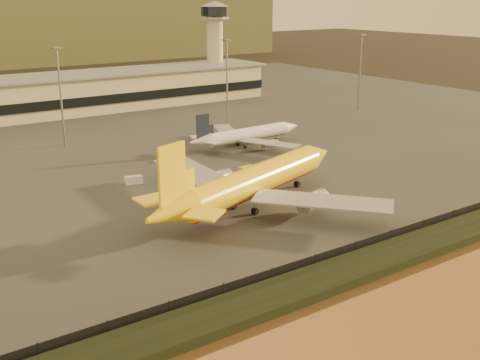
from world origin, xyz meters
name	(u,v)px	position (x,y,z in m)	size (l,w,h in m)	color
ground	(290,233)	(0.00, 0.00, 0.00)	(900.00, 900.00, 0.00)	black
embankment	(365,265)	(0.00, -17.00, 0.70)	(320.00, 7.00, 1.40)	black
tarmac	(81,131)	(0.00, 95.00, 0.10)	(320.00, 220.00, 0.20)	#2D2D2D
perimeter_fence	(345,252)	(0.00, -13.00, 1.30)	(300.00, 0.05, 2.20)	black
control_tower	(215,38)	(70.00, 131.00, 21.66)	(11.20, 11.20, 35.50)	tan
apron_light_masts	(157,81)	(15.00, 75.00, 15.70)	(152.20, 12.20, 25.40)	slate
dhl_cargo_jet	(254,182)	(2.28, 13.37, 5.10)	(53.70, 51.20, 16.40)	yellow
white_narrowbody_jet	(247,135)	(28.95, 52.34, 3.22)	(35.14, 34.33, 10.11)	silver
gse_vehicle_yellow	(247,170)	(14.22, 31.86, 1.02)	(3.63, 1.63, 1.63)	yellow
gse_vehicle_white	(134,180)	(-9.62, 39.61, 1.01)	(3.61, 1.62, 1.62)	silver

